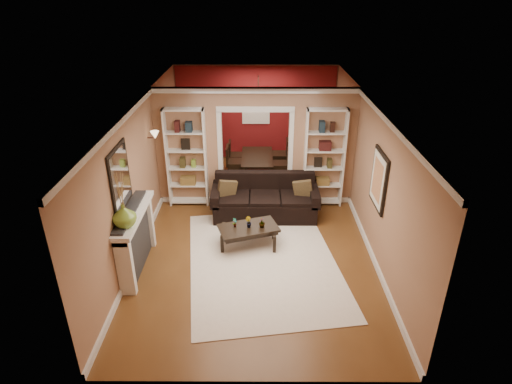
{
  "coord_description": "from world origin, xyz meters",
  "views": [
    {
      "loc": [
        0.05,
        -7.94,
        4.73
      ],
      "look_at": [
        0.02,
        -0.8,
        1.21
      ],
      "focal_mm": 30.0,
      "sensor_mm": 36.0,
      "label": 1
    }
  ],
  "objects_px": {
    "bookshelf_left": "(187,158)",
    "coffee_table": "(249,236)",
    "bookshelf_right": "(324,158)",
    "sofa": "(265,197)",
    "dining_table": "(258,165)",
    "fireplace": "(137,241)"
  },
  "relations": [
    {
      "from": "fireplace",
      "to": "bookshelf_right",
      "type": "bearing_deg",
      "value": 34.8
    },
    {
      "from": "bookshelf_right",
      "to": "sofa",
      "type": "bearing_deg",
      "value": -156.53
    },
    {
      "from": "coffee_table",
      "to": "dining_table",
      "type": "height_order",
      "value": "dining_table"
    },
    {
      "from": "sofa",
      "to": "coffee_table",
      "type": "relative_size",
      "value": 2.07
    },
    {
      "from": "bookshelf_right",
      "to": "fireplace",
      "type": "xyz_separation_m",
      "value": [
        -3.64,
        -2.53,
        -0.57
      ]
    },
    {
      "from": "sofa",
      "to": "bookshelf_right",
      "type": "relative_size",
      "value": 1.02
    },
    {
      "from": "coffee_table",
      "to": "fireplace",
      "type": "xyz_separation_m",
      "value": [
        -1.97,
        -0.73,
        0.37
      ]
    },
    {
      "from": "sofa",
      "to": "bookshelf_right",
      "type": "distance_m",
      "value": 1.61
    },
    {
      "from": "coffee_table",
      "to": "dining_table",
      "type": "relative_size",
      "value": 0.76
    },
    {
      "from": "sofa",
      "to": "bookshelf_left",
      "type": "bearing_deg",
      "value": 161.8
    },
    {
      "from": "coffee_table",
      "to": "bookshelf_right",
      "type": "relative_size",
      "value": 0.49
    },
    {
      "from": "bookshelf_left",
      "to": "fireplace",
      "type": "bearing_deg",
      "value": -102.05
    },
    {
      "from": "bookshelf_right",
      "to": "fireplace",
      "type": "bearing_deg",
      "value": -145.2
    },
    {
      "from": "bookshelf_left",
      "to": "coffee_table",
      "type": "bearing_deg",
      "value": -51.6
    },
    {
      "from": "bookshelf_left",
      "to": "sofa",
      "type": "bearing_deg",
      "value": -18.2
    },
    {
      "from": "sofa",
      "to": "coffee_table",
      "type": "distance_m",
      "value": 1.29
    },
    {
      "from": "coffee_table",
      "to": "bookshelf_right",
      "type": "xyz_separation_m",
      "value": [
        1.67,
        1.8,
        0.94
      ]
    },
    {
      "from": "coffee_table",
      "to": "bookshelf_left",
      "type": "distance_m",
      "value": 2.48
    },
    {
      "from": "sofa",
      "to": "dining_table",
      "type": "bearing_deg",
      "value": 93.7
    },
    {
      "from": "coffee_table",
      "to": "bookshelf_left",
      "type": "bearing_deg",
      "value": 110.0
    },
    {
      "from": "bookshelf_left",
      "to": "fireplace",
      "type": "relative_size",
      "value": 1.35
    },
    {
      "from": "fireplace",
      "to": "bookshelf_left",
      "type": "bearing_deg",
      "value": 77.95
    }
  ]
}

